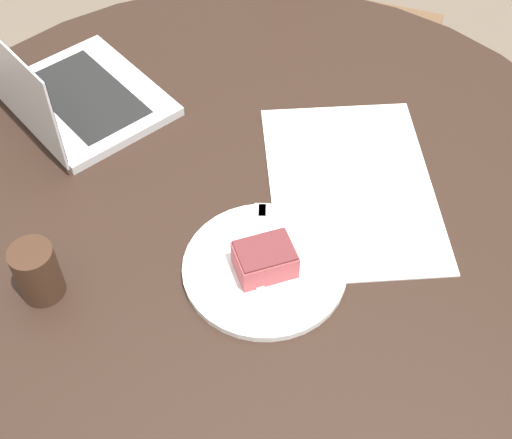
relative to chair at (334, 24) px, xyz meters
name	(u,v)px	position (x,y,z in m)	size (l,w,h in m)	color
ground_plane	(251,405)	(0.83, -0.47, -0.49)	(12.00, 12.00, 0.00)	#6B5B4C
dining_table	(249,243)	(0.83, -0.47, 0.18)	(1.32, 1.32, 0.78)	black
chair	(334,24)	(0.00, 0.00, 0.00)	(0.58, 0.58, 0.97)	brown
paper_document	(351,185)	(0.84, -0.29, 0.29)	(0.45, 0.35, 0.00)	white
plate	(265,268)	(0.97, -0.48, 0.30)	(0.26, 0.26, 0.01)	white
cake_slice	(265,259)	(0.98, -0.49, 0.33)	(0.07, 0.09, 0.05)	#B74C51
fork	(262,236)	(0.92, -0.47, 0.30)	(0.17, 0.07, 0.00)	silver
coffee_glass	(37,272)	(0.92, -0.82, 0.34)	(0.07, 0.07, 0.10)	#3D2619
laptop	(70,96)	(0.51, -0.73, 0.32)	(0.38, 0.35, 0.21)	silver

